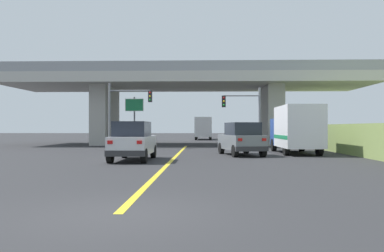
# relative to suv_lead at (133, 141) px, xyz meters

# --- Properties ---
(ground) EXTENTS (160.00, 160.00, 0.00)m
(ground) POSITION_rel_suv_lead_xyz_m (2.00, 19.35, -1.01)
(ground) COLOR #2B2B2D
(overpass_bridge) EXTENTS (35.53, 10.14, 7.63)m
(overpass_bridge) POSITION_rel_suv_lead_xyz_m (2.00, 19.35, 4.47)
(overpass_bridge) COLOR #B7B5AD
(overpass_bridge) RESTS_ON ground
(lane_divider_stripe) EXTENTS (0.20, 28.78, 0.01)m
(lane_divider_stripe) POSITION_rel_suv_lead_xyz_m (2.00, 1.76, -1.01)
(lane_divider_stripe) COLOR yellow
(lane_divider_stripe) RESTS_ON ground
(suv_lead) EXTENTS (1.89, 4.55, 2.02)m
(suv_lead) POSITION_rel_suv_lead_xyz_m (0.00, 0.00, 0.00)
(suv_lead) COLOR silver
(suv_lead) RESTS_ON ground
(suv_crossing) EXTENTS (2.76, 4.60, 2.02)m
(suv_crossing) POSITION_rel_suv_lead_xyz_m (5.98, 4.03, -0.00)
(suv_crossing) COLOR slate
(suv_crossing) RESTS_ON ground
(box_truck) EXTENTS (2.33, 6.55, 3.10)m
(box_truck) POSITION_rel_suv_lead_xyz_m (9.70, 5.75, 0.61)
(box_truck) COLOR navy
(box_truck) RESTS_ON ground
(traffic_signal_nearside) EXTENTS (3.22, 0.36, 5.03)m
(traffic_signal_nearside) POSITION_rel_suv_lead_xyz_m (7.14, 12.57, 2.19)
(traffic_signal_nearside) COLOR slate
(traffic_signal_nearside) RESTS_ON ground
(traffic_signal_farside) EXTENTS (3.68, 0.36, 5.45)m
(traffic_signal_farside) POSITION_rel_suv_lead_xyz_m (-3.01, 12.45, 2.50)
(traffic_signal_farside) COLOR slate
(traffic_signal_farside) RESTS_ON ground
(highway_sign) EXTENTS (1.72, 0.17, 4.56)m
(highway_sign) POSITION_rel_suv_lead_xyz_m (-2.85, 16.24, 2.37)
(highway_sign) COLOR #56595E
(highway_sign) RESTS_ON ground
(semi_truck_distant) EXTENTS (2.33, 7.35, 3.14)m
(semi_truck_distant) POSITION_rel_suv_lead_xyz_m (3.50, 35.68, 0.64)
(semi_truck_distant) COLOR silver
(semi_truck_distant) RESTS_ON ground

